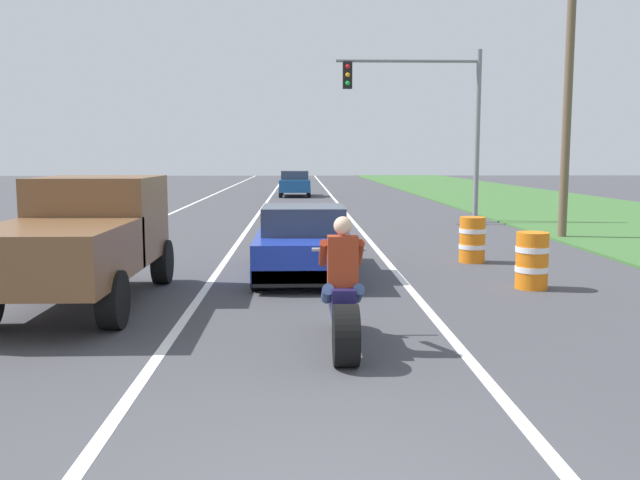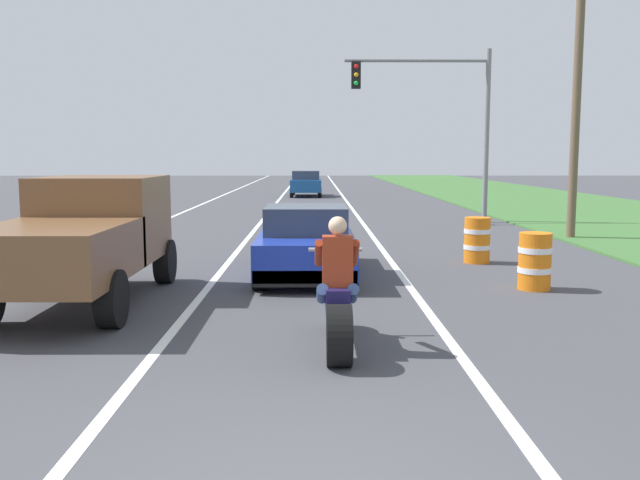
# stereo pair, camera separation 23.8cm
# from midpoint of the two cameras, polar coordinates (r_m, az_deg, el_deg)

# --- Properties ---
(lane_stripe_left_solid) EXTENTS (0.14, 120.00, 0.01)m
(lane_stripe_left_solid) POSITION_cam_midpoint_polar(r_m,az_deg,el_deg) (24.86, -12.99, 1.47)
(lane_stripe_left_solid) COLOR white
(lane_stripe_left_solid) RESTS_ON ground
(lane_stripe_right_solid) EXTENTS (0.14, 120.00, 0.01)m
(lane_stripe_right_solid) POSITION_cam_midpoint_polar(r_m,az_deg,el_deg) (24.34, 3.80, 1.52)
(lane_stripe_right_solid) COLOR white
(lane_stripe_right_solid) RESTS_ON ground
(lane_stripe_centre_dashed) EXTENTS (0.14, 120.00, 0.01)m
(lane_stripe_centre_dashed) POSITION_cam_midpoint_polar(r_m,az_deg,el_deg) (24.34, -4.68, 1.51)
(lane_stripe_centre_dashed) COLOR white
(lane_stripe_centre_dashed) RESTS_ON ground
(motorcycle_with_rider) EXTENTS (0.70, 2.21, 1.62)m
(motorcycle_with_rider) POSITION_cam_midpoint_polar(r_m,az_deg,el_deg) (8.15, 2.31, -5.22)
(motorcycle_with_rider) COLOR black
(motorcycle_with_rider) RESTS_ON ground
(sports_car_blue) EXTENTS (1.84, 4.30, 1.37)m
(sports_car_blue) POSITION_cam_midpoint_polar(r_m,az_deg,el_deg) (13.37, -0.65, -0.26)
(sports_car_blue) COLOR #1E38B2
(sports_car_blue) RESTS_ON ground
(pickup_truck_left_lane_brown) EXTENTS (2.02, 4.80, 1.98)m
(pickup_truck_left_lane_brown) POSITION_cam_midpoint_polar(r_m,az_deg,el_deg) (11.32, -18.51, 0.50)
(pickup_truck_left_lane_brown) COLOR brown
(pickup_truck_left_lane_brown) RESTS_ON ground
(traffic_light_mast_near) EXTENTS (5.07, 0.34, 6.00)m
(traffic_light_mast_near) POSITION_cam_midpoint_polar(r_m,az_deg,el_deg) (24.45, 10.44, 10.89)
(traffic_light_mast_near) COLOR gray
(traffic_light_mast_near) RESTS_ON ground
(utility_pole_roadside) EXTENTS (0.24, 0.24, 7.04)m
(utility_pole_roadside) POSITION_cam_midpoint_polar(r_m,az_deg,el_deg) (20.47, 20.94, 9.91)
(utility_pole_roadside) COLOR brown
(utility_pole_roadside) RESTS_ON ground
(construction_barrel_nearest) EXTENTS (0.58, 0.58, 1.00)m
(construction_barrel_nearest) POSITION_cam_midpoint_polar(r_m,az_deg,el_deg) (12.51, 18.05, -1.68)
(construction_barrel_nearest) COLOR orange
(construction_barrel_nearest) RESTS_ON ground
(construction_barrel_mid) EXTENTS (0.58, 0.58, 1.00)m
(construction_barrel_mid) POSITION_cam_midpoint_polar(r_m,az_deg,el_deg) (15.33, 13.45, 0.01)
(construction_barrel_mid) COLOR orange
(construction_barrel_mid) RESTS_ON ground
(distant_car_far_ahead) EXTENTS (1.80, 4.00, 1.50)m
(distant_car_far_ahead) POSITION_cam_midpoint_polar(r_m,az_deg,el_deg) (40.15, -1.02, 4.78)
(distant_car_far_ahead) COLOR #194C8C
(distant_car_far_ahead) RESTS_ON ground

